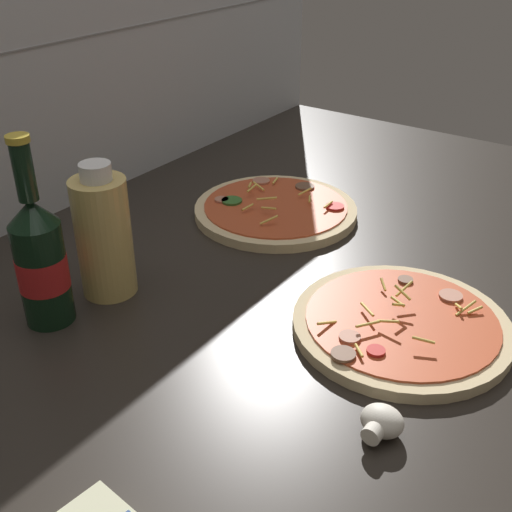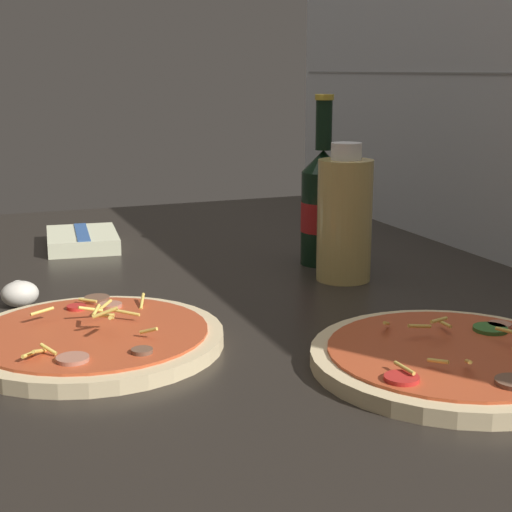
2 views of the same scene
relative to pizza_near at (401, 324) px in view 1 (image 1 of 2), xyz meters
The scene contains 7 objects.
counter_slab 18.14cm from the pizza_near, 100.39° to the left, with size 160.00×90.00×2.50cm.
tile_backsplash 68.66cm from the pizza_near, 92.94° to the left, with size 160.00×1.13×60.00cm.
pizza_near is the anchor object (origin of this frame).
pizza_far 36.54cm from the pizza_near, 59.20° to the left, with size 27.60×27.60×4.41cm.
beer_bottle 45.37cm from the pizza_near, 121.97° to the left, with size 6.28×6.28×24.66cm.
oil_bottle 40.18cm from the pizza_near, 111.44° to the left, with size 7.41×7.41×18.67cm.
mushroom_left 18.62cm from the pizza_near, 162.11° to the right, with size 4.74×4.51×3.16cm.
Camera 1 is at (-60.77, -40.74, 50.42)cm, focal length 45.00 mm.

